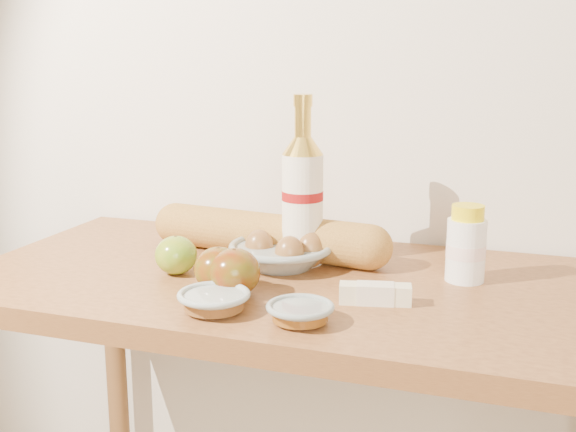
# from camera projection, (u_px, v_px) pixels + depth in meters

# --- Properties ---
(back_wall) EXTENTS (3.50, 0.02, 2.60)m
(back_wall) POSITION_uv_depth(u_px,v_px,m) (343.00, 50.00, 1.52)
(back_wall) COLOR silver
(back_wall) RESTS_ON ground
(table) EXTENTS (1.20, 0.60, 0.90)m
(table) POSITION_uv_depth(u_px,v_px,m) (293.00, 340.00, 1.34)
(table) COLOR #9A6131
(table) RESTS_ON ground
(bourbon_bottle) EXTENTS (0.10, 0.10, 0.32)m
(bourbon_bottle) POSITION_uv_depth(u_px,v_px,m) (302.00, 196.00, 1.36)
(bourbon_bottle) COLOR #F4E9CF
(bourbon_bottle) RESTS_ON table
(cream_bottle) EXTENTS (0.08, 0.08, 0.14)m
(cream_bottle) POSITION_uv_depth(u_px,v_px,m) (466.00, 246.00, 1.27)
(cream_bottle) COLOR white
(cream_bottle) RESTS_ON table
(egg_bowl) EXTENTS (0.26, 0.26, 0.07)m
(egg_bowl) POSITION_uv_depth(u_px,v_px,m) (282.00, 252.00, 1.37)
(egg_bowl) COLOR gray
(egg_bowl) RESTS_ON table
(baguette) EXTENTS (0.52, 0.15, 0.09)m
(baguette) POSITION_uv_depth(u_px,v_px,m) (267.00, 235.00, 1.43)
(baguette) COLOR #C08A3A
(baguette) RESTS_ON table
(apple_yellowgreen) EXTENTS (0.08, 0.08, 0.07)m
(apple_yellowgreen) POSITION_uv_depth(u_px,v_px,m) (176.00, 255.00, 1.32)
(apple_yellowgreen) COLOR #9E9A1F
(apple_yellowgreen) RESTS_ON table
(apple_redgreen_front) EXTENTS (0.09, 0.09, 0.08)m
(apple_redgreen_front) POSITION_uv_depth(u_px,v_px,m) (235.00, 272.00, 1.20)
(apple_redgreen_front) COLOR maroon
(apple_redgreen_front) RESTS_ON table
(apple_redgreen_right) EXTENTS (0.09, 0.09, 0.08)m
(apple_redgreen_right) POSITION_uv_depth(u_px,v_px,m) (219.00, 269.00, 1.22)
(apple_redgreen_right) COLOR maroon
(apple_redgreen_right) RESTS_ON table
(sugar_bowl) EXTENTS (0.15, 0.15, 0.03)m
(sugar_bowl) POSITION_uv_depth(u_px,v_px,m) (214.00, 301.00, 1.13)
(sugar_bowl) COLOR #99A7A2
(sugar_bowl) RESTS_ON table
(syrup_bowl) EXTENTS (0.13, 0.13, 0.03)m
(syrup_bowl) POSITION_uv_depth(u_px,v_px,m) (300.00, 313.00, 1.09)
(syrup_bowl) COLOR gray
(syrup_bowl) RESTS_ON table
(butter_stick) EXTENTS (0.12, 0.06, 0.03)m
(butter_stick) POSITION_uv_depth(u_px,v_px,m) (375.00, 294.00, 1.17)
(butter_stick) COLOR beige
(butter_stick) RESTS_ON table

